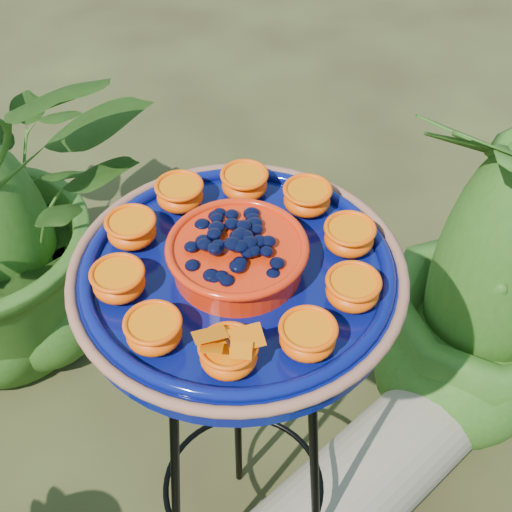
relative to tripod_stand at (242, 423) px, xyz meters
name	(u,v)px	position (x,y,z in m)	size (l,w,h in m)	color
tripod_stand	(242,423)	(0.00, 0.00, 0.00)	(0.36, 0.36, 0.86)	black
feeder_dish	(238,270)	(0.00, 0.00, 0.38)	(0.51, 0.51, 0.10)	#070F5A
driftwood_log	(355,490)	(0.23, 0.11, -0.41)	(0.23, 0.23, 0.68)	gray
shrub_back_right	(496,276)	(0.51, 0.49, -0.10)	(0.48, 0.48, 0.85)	#285015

